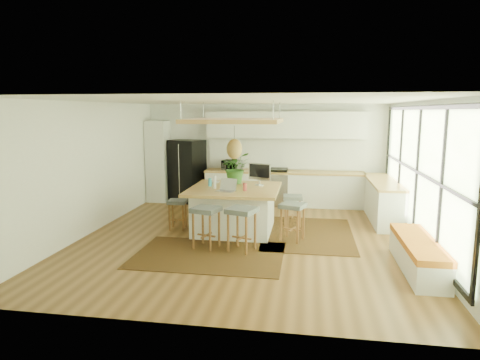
% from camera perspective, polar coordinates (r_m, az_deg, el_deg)
% --- Properties ---
extents(floor, '(7.00, 7.00, 0.00)m').
position_cam_1_polar(floor, '(8.47, 0.80, -7.94)').
color(floor, brown).
rests_on(floor, ground).
extents(ceiling, '(7.00, 7.00, 0.00)m').
position_cam_1_polar(ceiling, '(8.09, 0.85, 10.64)').
color(ceiling, white).
rests_on(ceiling, ground).
extents(wall_back, '(6.50, 0.00, 6.50)m').
position_cam_1_polar(wall_back, '(11.62, 3.35, 3.56)').
color(wall_back, silver).
rests_on(wall_back, ground).
extents(wall_front, '(6.50, 0.00, 6.50)m').
position_cam_1_polar(wall_front, '(4.80, -5.32, -4.76)').
color(wall_front, silver).
rests_on(wall_front, ground).
extents(wall_left, '(0.00, 7.00, 7.00)m').
position_cam_1_polar(wall_left, '(9.22, -19.59, 1.53)').
color(wall_left, silver).
rests_on(wall_left, ground).
extents(wall_right, '(0.00, 7.00, 7.00)m').
position_cam_1_polar(wall_right, '(8.35, 23.48, 0.53)').
color(wall_right, silver).
rests_on(wall_right, ground).
extents(window_wall, '(0.10, 6.20, 2.60)m').
position_cam_1_polar(window_wall, '(8.33, 23.30, 0.88)').
color(window_wall, black).
rests_on(window_wall, wall_right).
extents(pantry, '(0.55, 0.60, 2.25)m').
position_cam_1_polar(pantry, '(12.00, -10.99, 2.51)').
color(pantry, silver).
rests_on(pantry, floor).
extents(back_counter_base, '(4.20, 0.60, 0.88)m').
position_cam_1_polar(back_counter_base, '(11.39, 5.90, -1.22)').
color(back_counter_base, silver).
rests_on(back_counter_base, floor).
extents(back_counter_top, '(4.24, 0.64, 0.05)m').
position_cam_1_polar(back_counter_top, '(11.32, 5.93, 1.07)').
color(back_counter_top, olive).
rests_on(back_counter_top, back_counter_base).
extents(backsplash, '(4.20, 0.02, 0.80)m').
position_cam_1_polar(backsplash, '(11.56, 6.06, 3.49)').
color(backsplash, white).
rests_on(backsplash, wall_back).
extents(upper_cabinets, '(4.20, 0.34, 0.70)m').
position_cam_1_polar(upper_cabinets, '(11.35, 6.08, 7.43)').
color(upper_cabinets, silver).
rests_on(upper_cabinets, wall_back).
extents(range, '(0.76, 0.62, 1.00)m').
position_cam_1_polar(range, '(11.40, 4.65, -0.89)').
color(range, '#A5A5AA').
rests_on(range, floor).
extents(right_counter_base, '(0.60, 2.50, 0.88)m').
position_cam_1_polar(right_counter_base, '(10.36, 18.76, -2.72)').
color(right_counter_base, silver).
rests_on(right_counter_base, floor).
extents(right_counter_top, '(0.64, 2.54, 0.05)m').
position_cam_1_polar(right_counter_top, '(10.28, 18.90, -0.22)').
color(right_counter_top, olive).
rests_on(right_counter_top, right_counter_base).
extents(window_bench, '(0.52, 2.00, 0.50)m').
position_cam_1_polar(window_bench, '(7.38, 22.91, -9.29)').
color(window_bench, silver).
rests_on(window_bench, floor).
extents(ceiling_panel, '(1.86, 1.86, 0.80)m').
position_cam_1_polar(ceiling_panel, '(8.54, -0.77, 6.21)').
color(ceiling_panel, olive).
rests_on(ceiling_panel, ceiling).
extents(rug_near, '(2.60, 1.80, 0.01)m').
position_cam_1_polar(rug_near, '(7.57, -4.22, -10.07)').
color(rug_near, black).
rests_on(rug_near, floor).
extents(rug_right, '(1.80, 2.60, 0.01)m').
position_cam_1_polar(rug_right, '(8.90, 9.22, -7.17)').
color(rug_right, black).
rests_on(rug_right, floor).
extents(fridge, '(1.05, 0.94, 1.73)m').
position_cam_1_polar(fridge, '(11.80, -7.16, 1.51)').
color(fridge, black).
rests_on(fridge, floor).
extents(island, '(1.85, 1.85, 0.93)m').
position_cam_1_polar(island, '(8.90, -0.75, -3.99)').
color(island, olive).
rests_on(island, floor).
extents(stool_near_left, '(0.57, 0.57, 0.78)m').
position_cam_1_polar(stool_near_left, '(7.85, -4.58, -6.67)').
color(stool_near_left, '#4A5152').
rests_on(stool_near_left, floor).
extents(stool_near_right, '(0.60, 0.60, 0.80)m').
position_cam_1_polar(stool_near_right, '(7.66, 0.24, -7.05)').
color(stool_near_right, '#4A5152').
rests_on(stool_near_right, floor).
extents(stool_right_front, '(0.56, 0.56, 0.75)m').
position_cam_1_polar(stool_right_front, '(8.30, 7.10, -5.83)').
color(stool_right_front, '#4A5152').
rests_on(stool_right_front, floor).
extents(stool_right_back, '(0.43, 0.43, 0.69)m').
position_cam_1_polar(stool_right_back, '(9.36, 7.12, -4.09)').
color(stool_right_back, '#4A5152').
rests_on(stool_right_back, floor).
extents(stool_left_side, '(0.41, 0.41, 0.64)m').
position_cam_1_polar(stool_left_side, '(9.15, -8.43, -4.43)').
color(stool_left_side, '#4A5152').
rests_on(stool_left_side, floor).
extents(laptop, '(0.46, 0.47, 0.27)m').
position_cam_1_polar(laptop, '(8.37, -1.96, -0.76)').
color(laptop, '#A5A5AA').
rests_on(laptop, island).
extents(monitor, '(0.56, 0.35, 0.49)m').
position_cam_1_polar(monitor, '(9.05, 2.66, 0.90)').
color(monitor, '#A5A5AA').
rests_on(monitor, island).
extents(microwave, '(0.55, 0.41, 0.33)m').
position_cam_1_polar(microwave, '(11.41, -1.12, 2.17)').
color(microwave, '#A5A5AA').
rests_on(microwave, back_counter_top).
extents(island_plant, '(0.78, 0.83, 0.55)m').
position_cam_1_polar(island_plant, '(9.30, -0.54, 1.21)').
color(island_plant, '#1E4C19').
rests_on(island_plant, island).
extents(island_bowl, '(0.26, 0.26, 0.05)m').
position_cam_1_polar(island_bowl, '(9.29, -3.47, -0.35)').
color(island_bowl, white).
rests_on(island_bowl, island).
extents(island_bottle_0, '(0.07, 0.07, 0.19)m').
position_cam_1_polar(island_bottle_0, '(9.00, -4.10, -0.23)').
color(island_bottle_0, '#329FC8').
rests_on(island_bottle_0, island).
extents(island_bottle_1, '(0.07, 0.07, 0.19)m').
position_cam_1_polar(island_bottle_1, '(8.72, -3.52, -0.52)').
color(island_bottle_1, silver).
rests_on(island_bottle_1, island).
extents(island_bottle_2, '(0.07, 0.07, 0.19)m').
position_cam_1_polar(island_bottle_2, '(8.46, 0.56, -0.82)').
color(island_bottle_2, '#973932').
rests_on(island_bottle_2, island).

